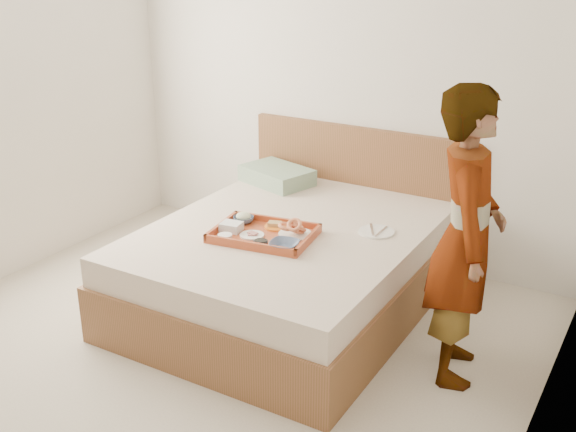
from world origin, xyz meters
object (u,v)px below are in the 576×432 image
(dinner_plate, at_px, (376,232))
(tray, at_px, (264,233))
(bed, at_px, (289,267))
(person, at_px, (466,238))

(dinner_plate, bearing_deg, tray, -143.54)
(bed, relative_size, person, 1.28)
(tray, relative_size, dinner_plate, 2.68)
(bed, xyz_separation_m, person, (1.14, -0.18, 0.51))
(bed, bearing_deg, person, -9.09)
(tray, height_order, person, person)
(dinner_plate, height_order, person, person)
(tray, height_order, dinner_plate, tray)
(tray, xyz_separation_m, dinner_plate, (0.55, 0.40, -0.02))
(bed, xyz_separation_m, tray, (-0.05, -0.21, 0.29))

